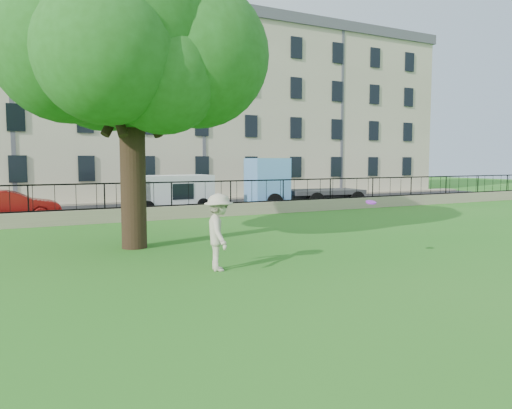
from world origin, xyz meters
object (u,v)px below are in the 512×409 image
frisbee (371,202)px  man (219,232)px  red_sedan (10,206)px  tree (125,34)px  blue_truck (304,183)px  white_van (169,193)px

frisbee → man: bearing=163.5°
frisbee → red_sedan: size_ratio=0.06×
tree → frisbee: 8.70m
frisbee → blue_truck: blue_truck is taller
tree → frisbee: bearing=-47.2°
tree → red_sedan: (-2.95, 9.12, -5.74)m
tree → frisbee: (4.93, -5.31, -4.82)m
frisbee → blue_truck: size_ratio=0.04×
red_sedan → tree: bearing=-159.7°
frisbee → red_sedan: bearing=118.6°
white_van → blue_truck: bearing=-12.6°
frisbee → white_van: size_ratio=0.06×
tree → red_sedan: size_ratio=2.34×
red_sedan → blue_truck: size_ratio=0.62×
man → red_sedan: bearing=31.6°
tree → blue_truck: bearing=36.0°
tree → man: bearing=-74.9°
frisbee → tree: bearing=132.8°
man → white_van: (3.51, 14.31, 0.01)m
blue_truck → red_sedan: bearing=-172.1°
white_van → man: bearing=-109.2°
tree → red_sedan: 11.17m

